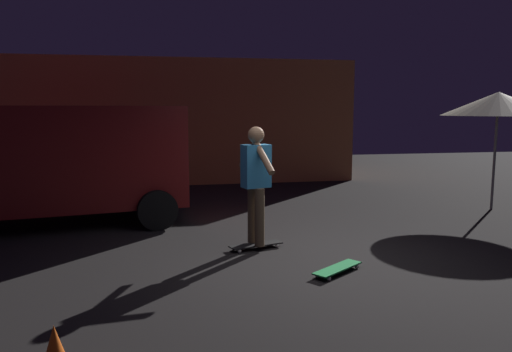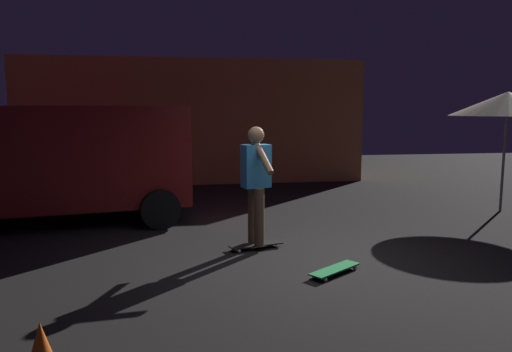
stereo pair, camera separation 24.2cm
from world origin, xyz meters
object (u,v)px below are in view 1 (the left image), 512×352
object	(u,v)px
skateboard_spare	(338,269)
parked_van	(42,158)
patio_umbrella	(498,104)
skater	(256,177)
skateboard_ridden	(256,245)

from	to	relation	value
skateboard_spare	parked_van	bearing A→B (deg)	140.74
parked_van	patio_umbrella	xyz separation A→B (m)	(8.39, -0.28, 0.91)
patio_umbrella	skateboard_spare	bearing A→B (deg)	-145.05
skateboard_spare	skater	distance (m)	1.74
patio_umbrella	skateboard_spare	world-z (taller)	patio_umbrella
skateboard_ridden	skater	xyz separation A→B (m)	(0.00, 0.00, 0.98)
parked_van	skateboard_spare	size ratio (longest dim) A/B	6.46
parked_van	skateboard_ridden	world-z (taller)	parked_van
parked_van	skater	distance (m)	3.90
parked_van	skateboard_ridden	bearing A→B (deg)	-32.68
skateboard_ridden	skateboard_spare	xyz separation A→B (m)	(0.78, -1.21, 0.00)
patio_umbrella	skater	bearing A→B (deg)	-160.42
parked_van	patio_umbrella	size ratio (longest dim) A/B	2.11
skateboard_ridden	skateboard_spare	distance (m)	1.44
skateboard_spare	skater	world-z (taller)	skater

